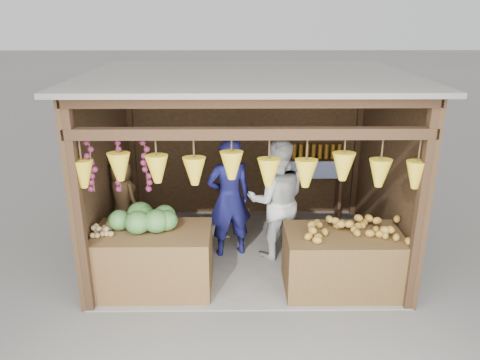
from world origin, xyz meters
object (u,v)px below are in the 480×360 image
man_standing (229,199)px  woman_standing (277,200)px  counter_left (154,260)px  counter_right (342,262)px  vendor_seated (123,197)px

man_standing → woman_standing: man_standing is taller
counter_left → counter_right: counter_left is taller
woman_standing → vendor_seated: size_ratio=1.55×
man_standing → woman_standing: size_ratio=1.01×
counter_left → vendor_seated: size_ratio=1.27×
man_standing → vendor_seated: size_ratio=1.56×
woman_standing → man_standing: bearing=-6.4°
counter_left → woman_standing: size_ratio=0.82×
counter_left → vendor_seated: (-0.58, 0.96, 0.49)m
counter_left → woman_standing: bearing=27.8°
woman_standing → vendor_seated: woman_standing is taller
counter_left → woman_standing: 1.91m
vendor_seated → woman_standing: bearing=-146.2°
counter_left → vendor_seated: vendor_seated is taller
counter_left → vendor_seated: 1.23m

